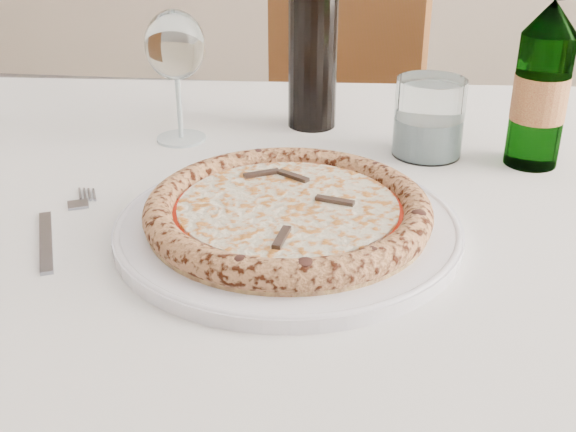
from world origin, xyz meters
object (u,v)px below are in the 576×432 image
Objects in this scene: pizza at (288,210)px; beer_bottle at (542,85)px; dining_table at (298,256)px; plate at (288,226)px; wine_bottle at (313,43)px; tumbler at (429,123)px; wine_glass at (175,49)px; chair_far at (325,134)px.

beer_bottle is (0.28, 0.22, 0.07)m from pizza.
dining_table is 0.35m from beer_bottle.
pizza is (-0.00, 0.00, 0.02)m from plate.
wine_bottle is (-0.01, 0.23, 0.20)m from dining_table.
dining_table is 4.54× the size of plate.
tumbler is (0.15, 0.24, 0.03)m from plate.
chair_far is at bearing 77.03° from wine_glass.
tumbler is 0.39× the size of beer_bottle.
wine_bottle is at bearing 25.32° from wine_glass.
plate reaches higher than dining_table.
plate is 0.28m from tumbler.
wine_bottle reaches higher than tumbler.
pizza is at bearing -55.32° from wine_glass.
plate is 1.40× the size of beer_bottle.
pizza is 1.05× the size of wine_bottle.
tumbler is 0.20m from wine_bottle.
chair_far is 0.75m from tumbler.
plate is 1.28× the size of wine_bottle.
dining_table is 0.83m from chair_far.
pizza is 1.15× the size of beer_bottle.
wine_bottle reaches higher than wine_glass.
wine_bottle reaches higher than beer_bottle.
wine_bottle is (-0.01, 0.33, 0.09)m from pizza.
plate is 0.33m from wine_glass.
plate is 3.55× the size of tumbler.
tumbler is at bearing 42.62° from dining_table.
plate is at bearing -89.12° from wine_bottle.
dining_table is at bearing -156.27° from beer_bottle.
chair_far is at bearing 91.54° from dining_table.
dining_table is at bearing 90.00° from plate.
beer_bottle is at bearing 23.73° from dining_table.
wine_bottle is (-0.16, 0.09, 0.07)m from tumbler.
wine_glass reaches higher than dining_table.
beer_bottle is (0.30, -0.70, 0.32)m from chair_far.
beer_bottle reaches higher than plate.
wine_glass is at bearing 176.12° from beer_bottle.
wine_bottle is at bearing 158.56° from beer_bottle.
dining_table is 6.34× the size of beer_bottle.
wine_glass reaches higher than tumbler.
wine_glass reaches higher than pizza.
wine_bottle is at bearing -88.35° from chair_far.
tumbler is (0.17, -0.68, 0.27)m from chair_far.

